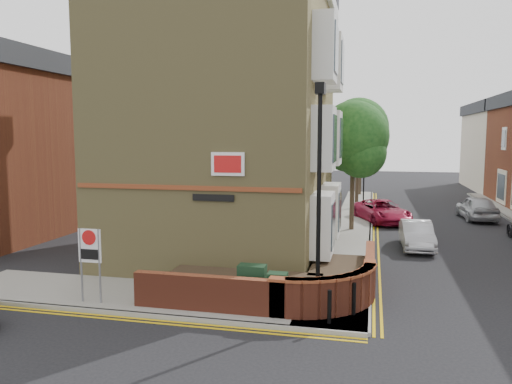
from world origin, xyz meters
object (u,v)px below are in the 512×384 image
object	(u,v)px
lamppost	(319,198)
zone_sign	(90,252)
silver_car_near	(417,235)
utility_cabinet_large	(252,285)

from	to	relation	value
lamppost	zone_sign	bearing A→B (deg)	-173.93
lamppost	silver_car_near	world-z (taller)	lamppost
lamppost	utility_cabinet_large	bearing A→B (deg)	176.99
zone_sign	silver_car_near	bearing A→B (deg)	45.32
lamppost	utility_cabinet_large	xyz separation A→B (m)	(-1.90, 0.10, -2.62)
zone_sign	silver_car_near	world-z (taller)	zone_sign
zone_sign	utility_cabinet_large	bearing A→B (deg)	9.69
lamppost	silver_car_near	size ratio (longest dim) A/B	1.70
utility_cabinet_large	lamppost	bearing A→B (deg)	-3.01
utility_cabinet_large	silver_car_near	world-z (taller)	utility_cabinet_large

